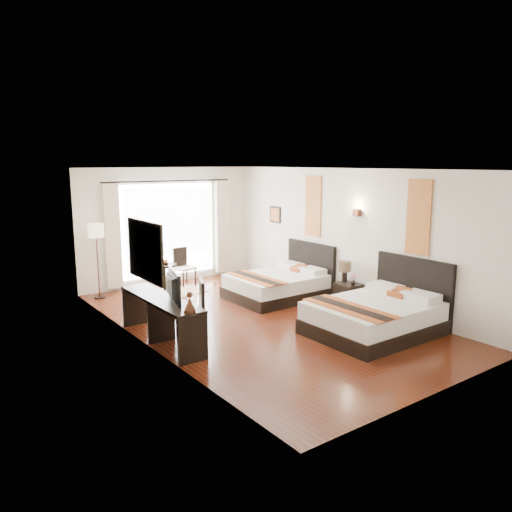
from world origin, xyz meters
TOP-DOWN VIEW (x-y plane):
  - floor at (0.00, 0.00)m, footprint 4.50×7.50m
  - ceiling at (0.00, 0.00)m, footprint 4.50×7.50m
  - wall_headboard at (2.25, 0.00)m, footprint 0.01×7.50m
  - wall_desk at (-2.25, 0.00)m, footprint 0.01×7.50m
  - wall_window at (0.00, 3.75)m, footprint 4.50×0.01m
  - wall_entry at (0.00, -3.75)m, footprint 4.50×0.01m
  - window_glass at (0.00, 3.73)m, footprint 2.40×0.02m
  - sheer_curtain at (0.00, 3.67)m, footprint 2.30×0.02m
  - drape_left at (-1.45, 3.63)m, footprint 0.35×0.14m
  - drape_right at (1.45, 3.63)m, footprint 0.35×0.14m
  - art_panel_near at (2.23, -1.75)m, footprint 0.03×0.50m
  - art_panel_far at (2.23, 1.04)m, footprint 0.03×0.50m
  - wall_sconce at (2.19, -0.31)m, footprint 0.10×0.14m
  - mirror_frame at (-2.22, 0.04)m, footprint 0.04×1.25m
  - mirror_glass at (-2.19, 0.04)m, footprint 0.01×1.12m
  - bed_near at (1.22, -1.75)m, footprint 2.17×1.69m
  - bed_far at (1.30, 1.04)m, footprint 2.02×1.57m
  - nightstand at (2.02, -0.31)m, footprint 0.40×0.50m
  - table_lamp at (2.00, -0.21)m, footprint 0.26×0.26m
  - vase at (2.00, -0.46)m, footprint 0.12×0.12m
  - console_desk at (-1.99, 0.04)m, footprint 0.50×2.20m
  - television at (-1.97, -0.25)m, footprint 0.35×0.85m
  - bronze_figurine at (-1.99, -0.96)m, footprint 0.21×0.21m
  - desk_chair at (-1.58, -0.21)m, footprint 0.63×0.63m
  - floor_lamp at (-1.92, 3.31)m, footprint 0.33×0.33m
  - side_table at (-0.51, 2.97)m, footprint 0.55×0.55m
  - fruit_bowl at (-0.50, 2.96)m, footprint 0.23×0.23m
  - window_chair at (0.14, 3.26)m, footprint 0.47×0.47m
  - jute_rug at (-0.37, 2.69)m, footprint 1.33×1.03m

SIDE VIEW (x-z plane):
  - floor at x=0.00m, z-range -0.01..0.00m
  - jute_rug at x=-0.37m, z-range 0.00..0.01m
  - nightstand at x=2.02m, z-range 0.00..0.48m
  - window_chair at x=0.14m, z-range -0.18..0.73m
  - bed_far at x=1.30m, z-range -0.27..0.86m
  - desk_chair at x=-1.58m, z-range -0.20..0.83m
  - bed_near at x=1.22m, z-range -0.29..0.93m
  - side_table at x=-0.51m, z-range 0.00..0.64m
  - console_desk at x=-1.99m, z-range 0.00..0.76m
  - vase at x=2.00m, z-range 0.50..0.62m
  - fruit_bowl at x=-0.50m, z-range 0.64..0.69m
  - table_lamp at x=2.00m, z-range 0.58..0.99m
  - bronze_figurine at x=-1.99m, z-range 0.76..1.03m
  - television at x=-1.97m, z-range 0.76..1.25m
  - drape_left at x=-1.45m, z-range 0.10..2.46m
  - drape_right at x=1.45m, z-range 0.10..2.46m
  - sheer_curtain at x=0.00m, z-range 0.25..2.35m
  - window_glass at x=0.00m, z-range 0.20..2.40m
  - floor_lamp at x=-1.92m, z-range 0.56..2.19m
  - wall_headboard at x=2.25m, z-range 0.00..2.80m
  - wall_desk at x=-2.25m, z-range 0.00..2.80m
  - wall_window at x=0.00m, z-range 0.00..2.80m
  - wall_entry at x=0.00m, z-range 0.00..2.80m
  - mirror_frame at x=-2.22m, z-range 1.08..2.02m
  - mirror_glass at x=-2.19m, z-range 1.14..1.96m
  - wall_sconce at x=2.19m, z-range 1.85..1.99m
  - art_panel_near at x=2.23m, z-range 1.27..2.62m
  - art_panel_far at x=2.23m, z-range 1.27..2.62m
  - ceiling at x=0.00m, z-range 2.78..2.80m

